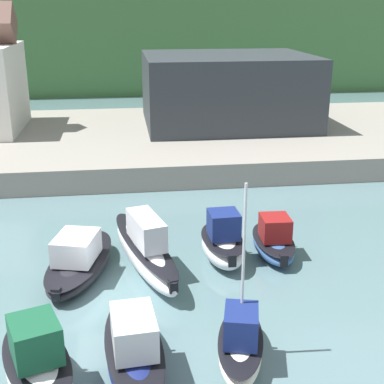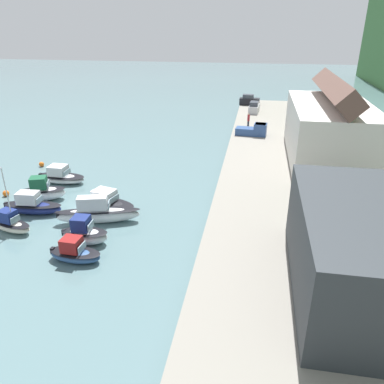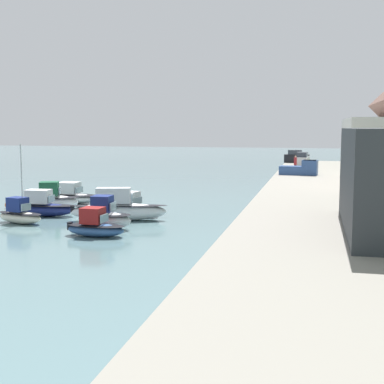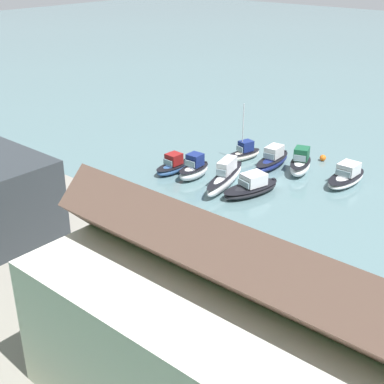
{
  "view_description": "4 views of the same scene",
  "coord_description": "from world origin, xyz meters",
  "px_view_note": "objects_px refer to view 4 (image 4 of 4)",
  "views": [
    {
      "loc": [
        1.09,
        -20.01,
        11.71
      ],
      "look_at": [
        4.83,
        7.78,
        1.83
      ],
      "focal_mm": 50.0,
      "sensor_mm": 36.0,
      "label": 1
    },
    {
      "loc": [
        31.88,
        17.0,
        17.78
      ],
      "look_at": [
        -1.92,
        11.11,
        2.22
      ],
      "focal_mm": 35.0,
      "sensor_mm": 36.0,
      "label": 2
    },
    {
      "loc": [
        43.15,
        18.33,
        7.73
      ],
      "look_at": [
        -0.35,
        8.28,
        2.3
      ],
      "focal_mm": 50.0,
      "sensor_mm": 36.0,
      "label": 3
    },
    {
      "loc": [
        -27.0,
        41.16,
        21.68
      ],
      "look_at": [
        0.52,
        9.11,
        2.15
      ],
      "focal_mm": 50.0,
      "sensor_mm": 36.0,
      "label": 4
    }
  ],
  "objects_px": {
    "moored_boat_0": "(251,187)",
    "moored_boat_7": "(244,153)",
    "moored_boat_4": "(347,177)",
    "mooring_buoy_0": "(323,158)",
    "moored_boat_1": "(225,177)",
    "moored_boat_3": "(173,166)",
    "moored_boat_6": "(272,160)",
    "moored_boat_2": "(194,169)",
    "moored_boat_5": "(300,164)"
  },
  "relations": [
    {
      "from": "moored_boat_1",
      "to": "moored_boat_6",
      "type": "height_order",
      "value": "moored_boat_1"
    },
    {
      "from": "moored_boat_0",
      "to": "mooring_buoy_0",
      "type": "distance_m",
      "value": 12.41
    },
    {
      "from": "moored_boat_4",
      "to": "moored_boat_6",
      "type": "relative_size",
      "value": 0.96
    },
    {
      "from": "moored_boat_7",
      "to": "moored_boat_3",
      "type": "bearing_deg",
      "value": 80.7
    },
    {
      "from": "moored_boat_1",
      "to": "moored_boat_4",
      "type": "xyz_separation_m",
      "value": [
        -8.76,
        -8.41,
        -0.26
      ]
    },
    {
      "from": "moored_boat_1",
      "to": "moored_boat_6",
      "type": "bearing_deg",
      "value": -110.54
    },
    {
      "from": "moored_boat_3",
      "to": "moored_boat_5",
      "type": "bearing_deg",
      "value": -137.2
    },
    {
      "from": "moored_boat_3",
      "to": "moored_boat_7",
      "type": "height_order",
      "value": "moored_boat_7"
    },
    {
      "from": "moored_boat_0",
      "to": "moored_boat_1",
      "type": "xyz_separation_m",
      "value": [
        2.98,
        0.2,
        0.29
      ]
    },
    {
      "from": "moored_boat_4",
      "to": "moored_boat_7",
      "type": "distance_m",
      "value": 11.71
    },
    {
      "from": "moored_boat_2",
      "to": "moored_boat_1",
      "type": "bearing_deg",
      "value": -176.42
    },
    {
      "from": "moored_boat_0",
      "to": "moored_boat_1",
      "type": "distance_m",
      "value": 3.0
    },
    {
      "from": "moored_boat_4",
      "to": "moored_boat_6",
      "type": "height_order",
      "value": "moored_boat_6"
    },
    {
      "from": "moored_boat_2",
      "to": "moored_boat_4",
      "type": "bearing_deg",
      "value": -147.03
    },
    {
      "from": "moored_boat_0",
      "to": "moored_boat_7",
      "type": "bearing_deg",
      "value": -35.38
    },
    {
      "from": "moored_boat_3",
      "to": "moored_boat_4",
      "type": "relative_size",
      "value": 0.74
    },
    {
      "from": "moored_boat_2",
      "to": "moored_boat_6",
      "type": "xyz_separation_m",
      "value": [
        -4.46,
        -7.72,
        -0.11
      ]
    },
    {
      "from": "moored_boat_0",
      "to": "moored_boat_2",
      "type": "height_order",
      "value": "moored_boat_2"
    },
    {
      "from": "moored_boat_3",
      "to": "moored_boat_6",
      "type": "height_order",
      "value": "moored_boat_6"
    },
    {
      "from": "moored_boat_0",
      "to": "moored_boat_1",
      "type": "bearing_deg",
      "value": 18.77
    },
    {
      "from": "moored_boat_1",
      "to": "moored_boat_2",
      "type": "bearing_deg",
      "value": -9.07
    },
    {
      "from": "moored_boat_6",
      "to": "moored_boat_1",
      "type": "bearing_deg",
      "value": 79.72
    },
    {
      "from": "moored_boat_0",
      "to": "moored_boat_3",
      "type": "distance_m",
      "value": 9.36
    },
    {
      "from": "moored_boat_0",
      "to": "mooring_buoy_0",
      "type": "relative_size",
      "value": 9.63
    },
    {
      "from": "moored_boat_2",
      "to": "moored_boat_3",
      "type": "height_order",
      "value": "moored_boat_2"
    },
    {
      "from": "moored_boat_2",
      "to": "moored_boat_3",
      "type": "relative_size",
      "value": 0.95
    },
    {
      "from": "mooring_buoy_0",
      "to": "moored_boat_3",
      "type": "bearing_deg",
      "value": 52.18
    },
    {
      "from": "moored_boat_1",
      "to": "mooring_buoy_0",
      "type": "xyz_separation_m",
      "value": [
        -3.96,
        -12.57,
        -0.67
      ]
    },
    {
      "from": "moored_boat_6",
      "to": "moored_boat_2",
      "type": "bearing_deg",
      "value": 55.41
    },
    {
      "from": "moored_boat_0",
      "to": "moored_boat_6",
      "type": "height_order",
      "value": "moored_boat_6"
    },
    {
      "from": "moored_boat_0",
      "to": "moored_boat_4",
      "type": "xyz_separation_m",
      "value": [
        -5.78,
        -8.21,
        0.03
      ]
    },
    {
      "from": "moored_boat_0",
      "to": "moored_boat_7",
      "type": "xyz_separation_m",
      "value": [
        5.88,
        -7.09,
        0.03
      ]
    },
    {
      "from": "moored_boat_2",
      "to": "moored_boat_7",
      "type": "distance_m",
      "value": 7.71
    },
    {
      "from": "moored_boat_2",
      "to": "moored_boat_6",
      "type": "distance_m",
      "value": 8.92
    },
    {
      "from": "moored_boat_0",
      "to": "moored_boat_2",
      "type": "distance_m",
      "value": 6.73
    },
    {
      "from": "moored_boat_4",
      "to": "mooring_buoy_0",
      "type": "bearing_deg",
      "value": -39.66
    },
    {
      "from": "moored_boat_1",
      "to": "moored_boat_5",
      "type": "distance_m",
      "value": 8.8
    },
    {
      "from": "moored_boat_2",
      "to": "moored_boat_5",
      "type": "xyz_separation_m",
      "value": [
        -7.5,
        -8.32,
        0.05
      ]
    },
    {
      "from": "moored_boat_3",
      "to": "mooring_buoy_0",
      "type": "relative_size",
      "value": 6.33
    },
    {
      "from": "moored_boat_2",
      "to": "moored_boat_4",
      "type": "height_order",
      "value": "moored_boat_2"
    },
    {
      "from": "moored_boat_3",
      "to": "moored_boat_6",
      "type": "distance_m",
      "value": 10.73
    },
    {
      "from": "moored_boat_6",
      "to": "moored_boat_3",
      "type": "bearing_deg",
      "value": 44.14
    },
    {
      "from": "moored_boat_3",
      "to": "moored_boat_5",
      "type": "distance_m",
      "value": 13.32
    },
    {
      "from": "moored_boat_5",
      "to": "moored_boat_4",
      "type": "bearing_deg",
      "value": 166.0
    },
    {
      "from": "moored_boat_4",
      "to": "moored_boat_7",
      "type": "bearing_deg",
      "value": 6.77
    },
    {
      "from": "moored_boat_7",
      "to": "moored_boat_1",
      "type": "bearing_deg",
      "value": 125.69
    },
    {
      "from": "moored_boat_4",
      "to": "mooring_buoy_0",
      "type": "xyz_separation_m",
      "value": [
        4.79,
        -4.15,
        -0.41
      ]
    },
    {
      "from": "moored_boat_0",
      "to": "moored_boat_7",
      "type": "relative_size",
      "value": 1.05
    },
    {
      "from": "moored_boat_7",
      "to": "moored_boat_5",
      "type": "bearing_deg",
      "value": -160.39
    },
    {
      "from": "moored_boat_7",
      "to": "mooring_buoy_0",
      "type": "distance_m",
      "value": 8.67
    }
  ]
}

